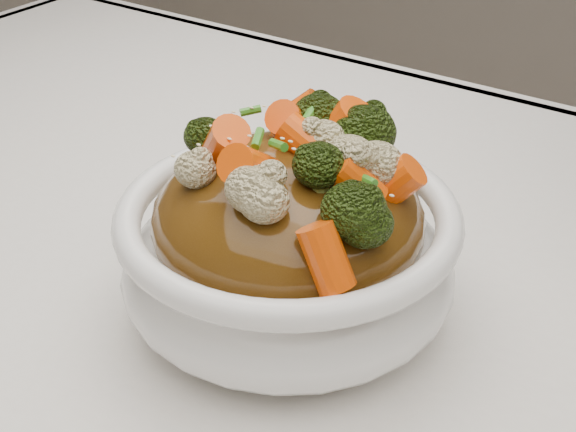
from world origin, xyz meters
The scene contains 8 objects.
tablecloth centered at (0.00, 0.00, 0.73)m, with size 1.20×0.80×0.04m, color white.
bowl centered at (0.01, 0.01, 0.79)m, with size 0.20×0.20×0.08m, color white, non-canonical shape.
sauce_base centered at (0.01, 0.01, 0.82)m, with size 0.16×0.16×0.09m, color #4D2E0D.
carrots centered at (0.01, 0.01, 0.87)m, with size 0.16×0.16×0.05m, color #F85208, non-canonical shape.
broccoli centered at (0.01, 0.01, 0.87)m, with size 0.16×0.16×0.04m, color black, non-canonical shape.
cauliflower centered at (0.01, 0.01, 0.87)m, with size 0.16×0.16×0.03m, color beige, non-canonical shape.
scallions centered at (0.01, 0.01, 0.87)m, with size 0.12×0.12×0.02m, color #33821E, non-canonical shape.
sesame_seeds centered at (0.01, 0.01, 0.87)m, with size 0.14×0.14×0.01m, color beige, non-canonical shape.
Camera 1 is at (0.23, -0.30, 1.06)m, focal length 50.00 mm.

